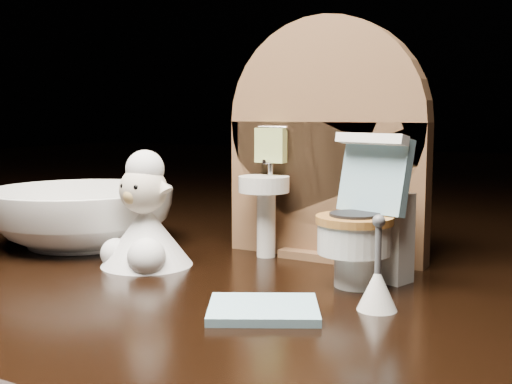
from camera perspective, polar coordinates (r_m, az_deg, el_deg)
backdrop_panel at (r=0.40m, az=6.08°, el=3.41°), size 0.13×0.05×0.15m
toy_toilet at (r=0.35m, az=9.83°, el=-3.31°), size 0.05×0.06×0.08m
bath_mat at (r=0.30m, az=0.66°, el=-10.38°), size 0.06×0.06×0.00m
toilet_brush at (r=0.31m, az=10.73°, el=-8.15°), size 0.02×0.02×0.05m
plush_lamb at (r=0.39m, az=-9.87°, el=-2.93°), size 0.06×0.06×0.07m
ceramic_bowl at (r=0.46m, az=-15.24°, el=-2.13°), size 0.15×0.15×0.04m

